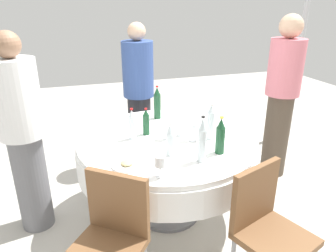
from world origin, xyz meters
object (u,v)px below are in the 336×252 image
(wine_glass_far, at_px, (167,128))
(plate_south, at_px, (183,121))
(person_near, at_px, (139,93))
(chair_inner, at_px, (111,234))
(bottle_dark_green_east, at_px, (146,122))
(chair_rear, at_px, (266,223))
(wine_glass_inner, at_px, (193,128))
(dining_table, at_px, (168,154))
(bottle_clear_near, at_px, (202,141))
(plate_west, at_px, (127,165))
(bottle_dark_green_inner, at_px, (157,103))
(wine_glass_east, at_px, (181,124))
(bottle_dark_green_rear, at_px, (220,136))
(person_front, at_px, (282,96))
(person_outer, at_px, (23,134))
(plate_right, at_px, (233,133))
(bottle_clear_outer, at_px, (132,125))
(bottle_clear_front, at_px, (170,141))
(wine_glass_rear, at_px, (160,162))

(wine_glass_far, xyz_separation_m, plate_south, (-0.34, 0.27, -0.09))
(person_near, distance_m, chair_inner, 1.95)
(bottle_dark_green_east, distance_m, wine_glass_far, 0.20)
(chair_rear, bearing_deg, wine_glass_inner, -98.58)
(dining_table, height_order, bottle_clear_near, bottle_clear_near)
(bottle_dark_green_east, relative_size, chair_rear, 0.27)
(wine_glass_far, height_order, plate_west, wine_glass_far)
(bottle_clear_near, distance_m, bottle_dark_green_east, 0.64)
(wine_glass_inner, relative_size, plate_west, 0.71)
(plate_south, relative_size, chair_rear, 0.26)
(bottle_dark_green_inner, xyz_separation_m, wine_glass_inner, (0.59, 0.13, -0.04))
(wine_glass_east, bearing_deg, chair_inner, -42.54)
(bottle_dark_green_inner, distance_m, plate_south, 0.29)
(bottle_clear_near, bearing_deg, chair_inner, -66.93)
(bottle_clear_near, height_order, chair_rear, bottle_clear_near)
(bottle_dark_green_east, distance_m, person_near, 0.96)
(chair_inner, bearing_deg, bottle_dark_green_rear, -118.38)
(wine_glass_east, relative_size, chair_rear, 0.17)
(bottle_dark_green_rear, relative_size, wine_glass_east, 1.97)
(bottle_dark_green_inner, bearing_deg, wine_glass_far, -7.13)
(dining_table, bearing_deg, plate_west, -48.29)
(plate_west, bearing_deg, person_front, 112.25)
(plate_west, relative_size, person_outer, 0.13)
(wine_glass_east, relative_size, plate_right, 0.70)
(bottle_clear_near, bearing_deg, person_front, 122.98)
(plate_west, bearing_deg, bottle_clear_near, 80.72)
(bottle_dark_green_inner, bearing_deg, bottle_dark_green_rear, 15.47)
(wine_glass_far, bearing_deg, bottle_dark_green_rear, 40.03)
(bottle_dark_green_inner, bearing_deg, bottle_clear_outer, -38.66)
(bottle_clear_front, bearing_deg, bottle_dark_green_inner, 170.96)
(person_outer, xyz_separation_m, chair_rear, (1.13, 1.44, -0.32))
(person_outer, distance_m, chair_inner, 1.12)
(wine_glass_far, bearing_deg, wine_glass_rear, -21.34)
(plate_south, bearing_deg, person_front, 90.85)
(wine_glass_far, distance_m, plate_right, 0.58)
(bottle_dark_green_east, xyz_separation_m, plate_right, (0.22, 0.71, -0.10))
(bottle_dark_green_east, xyz_separation_m, plate_south, (-0.19, 0.40, -0.10))
(plate_south, relative_size, plate_west, 1.09)
(bottle_dark_green_east, distance_m, bottle_dark_green_inner, 0.40)
(plate_right, relative_size, chair_inner, 0.24)
(wine_glass_east, xyz_separation_m, plate_right, (0.11, 0.44, -0.10))
(bottle_clear_front, relative_size, chair_inner, 0.29)
(bottle_clear_outer, relative_size, person_outer, 0.16)
(wine_glass_inner, relative_size, person_near, 0.09)
(plate_south, bearing_deg, bottle_dark_green_east, -64.14)
(wine_glass_inner, bearing_deg, person_outer, -103.39)
(bottle_clear_outer, relative_size, bottle_dark_green_east, 1.13)
(bottle_clear_outer, bearing_deg, bottle_dark_green_east, 114.25)
(bottle_clear_near, bearing_deg, wine_glass_rear, -70.97)
(bottle_dark_green_rear, xyz_separation_m, wine_glass_rear, (0.20, -0.52, -0.03))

